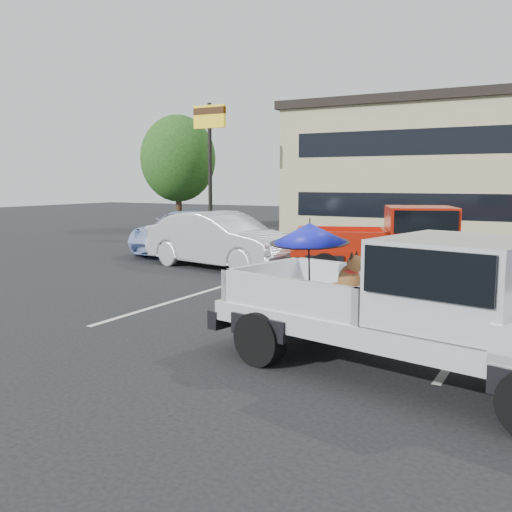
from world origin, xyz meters
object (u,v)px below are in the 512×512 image
object	(u,v)px
silver_sedan	(222,240)
blue_suv	(186,232)
red_pickup	(413,240)
silver_pickup	(438,302)
motel_sign	(210,134)
tree_left	(178,159)

from	to	relation	value
silver_sedan	blue_suv	size ratio (longest dim) A/B	0.94
red_pickup	silver_sedan	distance (m)	5.48
silver_pickup	silver_sedan	size ratio (longest dim) A/B	1.19
silver_sedan	red_pickup	bearing A→B (deg)	-70.88
silver_pickup	blue_suv	xyz separation A→B (m)	(-10.79, 9.54, -0.31)
motel_sign	tree_left	size ratio (longest dim) A/B	1.00
motel_sign	red_pickup	xyz separation A→B (m)	(10.77, -6.73, -3.61)
motel_sign	silver_sedan	world-z (taller)	motel_sign
red_pickup	silver_sedan	xyz separation A→B (m)	(-5.42, -0.77, -0.22)
motel_sign	silver_sedan	distance (m)	9.98
motel_sign	silver_pickup	size ratio (longest dim) A/B	1.00
silver_pickup	red_pickup	bearing A→B (deg)	117.83
silver_pickup	blue_suv	bearing A→B (deg)	150.51
red_pickup	blue_suv	world-z (taller)	red_pickup
motel_sign	silver_sedan	size ratio (longest dim) A/B	1.20
red_pickup	blue_suv	size ratio (longest dim) A/B	1.15
silver_sedan	motel_sign	bearing A→B (deg)	46.62
silver_pickup	blue_suv	distance (m)	14.41
motel_sign	red_pickup	size ratio (longest dim) A/B	0.98
silver_pickup	red_pickup	distance (m)	8.01
silver_pickup	blue_suv	world-z (taller)	silver_pickup
tree_left	silver_sedan	bearing A→B (deg)	-48.29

